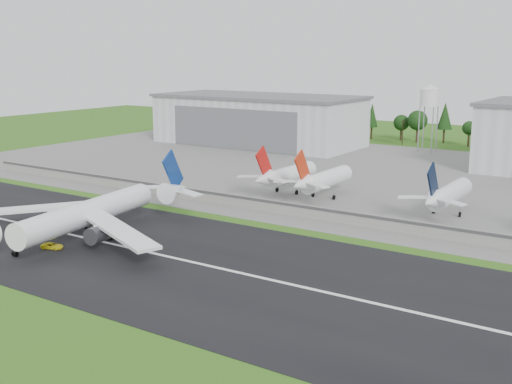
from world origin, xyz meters
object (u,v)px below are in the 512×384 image
Objects in this scene: main_airliner at (86,219)px; parked_jet_red_a at (284,175)px; parked_jet_red_b at (321,180)px; parked_jet_navy at (446,195)px; ground_vehicle at (52,246)px.

main_airliner is 68.23m from parked_jet_red_a.
main_airliner is at bearing -111.06° from parked_jet_red_b.
parked_jet_red_a is (13.11, 66.95, 1.06)m from main_airliner.
main_airliner is at bearing -133.10° from parked_jet_navy.
main_airliner is at bearing -101.08° from parked_jet_red_a.
parked_jet_red_b is at bearing -120.06° from main_airliner.
ground_vehicle is at bearing 78.14° from main_airliner.
parked_jet_red_a is at bearing -27.93° from ground_vehicle.
parked_jet_red_a is 1.00× the size of parked_jet_navy.
parked_jet_red_a reaches higher than ground_vehicle.
main_airliner is 1.89× the size of parked_jet_red_a.
parked_jet_red_b is (25.78, 66.94, 1.01)m from main_airliner.
parked_jet_red_a is 1.00× the size of parked_jet_red_b.
parked_jet_red_b reaches higher than ground_vehicle.
parked_jet_red_b is at bearing -36.81° from ground_vehicle.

